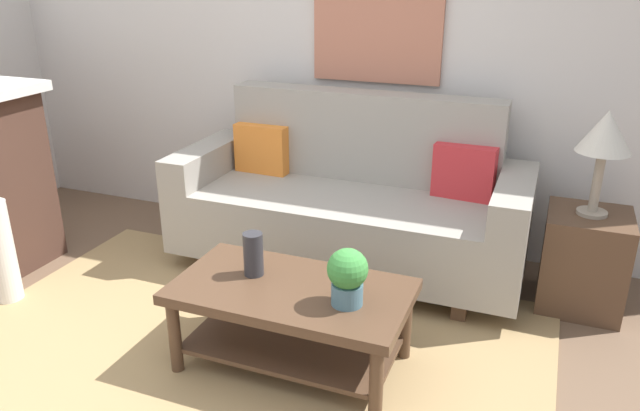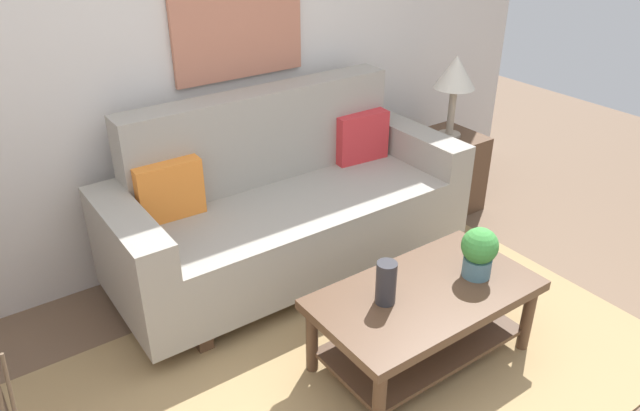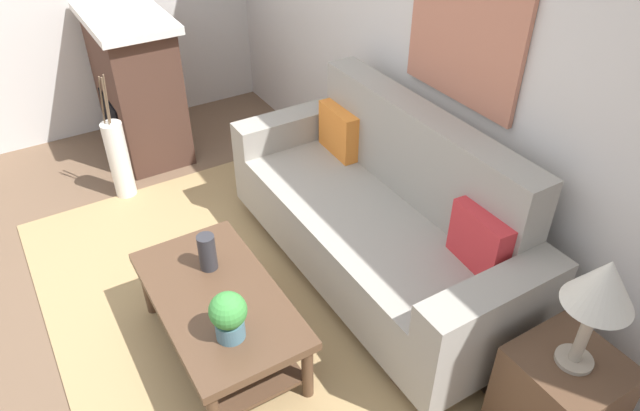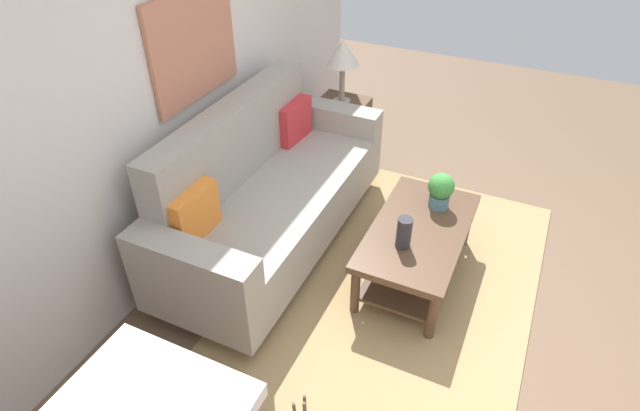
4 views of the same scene
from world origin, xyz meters
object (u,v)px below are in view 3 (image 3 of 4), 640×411
at_px(table_lamp, 603,288).
at_px(potted_plant_tabletop, 228,315).
at_px(throw_pillow_orange, 340,131).
at_px(tabletop_vase, 207,252).
at_px(coffee_table, 219,310).
at_px(floor_vase, 119,161).
at_px(framed_painting, 464,39).
at_px(throw_pillow_crimson, 480,240).
at_px(side_table, 557,401).
at_px(fireplace, 137,85).
at_px(couch, 380,218).

bearing_deg(table_lamp, potted_plant_tabletop, -130.63).
height_order(throw_pillow_orange, tabletop_vase, throw_pillow_orange).
xyz_separation_m(coffee_table, tabletop_vase, (-0.22, 0.05, 0.22)).
relative_size(tabletop_vase, table_lamp, 0.37).
bearing_deg(floor_vase, framed_painting, 43.43).
bearing_deg(throw_pillow_orange, throw_pillow_crimson, 0.00).
distance_m(tabletop_vase, side_table, 1.86).
xyz_separation_m(side_table, table_lamp, (0.00, 0.00, 0.71)).
relative_size(coffee_table, floor_vase, 1.80).
relative_size(table_lamp, floor_vase, 0.93).
distance_m(throw_pillow_orange, fireplace, 1.86).
bearing_deg(potted_plant_tabletop, throw_pillow_crimson, 77.35).
height_order(table_lamp, fireplace, fireplace).
height_order(potted_plant_tabletop, framed_painting, framed_painting).
height_order(couch, coffee_table, couch).
relative_size(tabletop_vase, fireplace, 0.18).
bearing_deg(potted_plant_tabletop, couch, 108.17).
distance_m(potted_plant_tabletop, framed_painting, 1.88).
xyz_separation_m(potted_plant_tabletop, side_table, (1.00, 1.16, -0.29)).
bearing_deg(couch, framed_painting, 90.00).
distance_m(throw_pillow_crimson, table_lamp, 0.78).
xyz_separation_m(coffee_table, fireplace, (-2.38, 0.33, 0.27)).
distance_m(couch, tabletop_vase, 1.06).
height_order(couch, framed_painting, framed_painting).
xyz_separation_m(throw_pillow_orange, throw_pillow_crimson, (1.33, 0.00, 0.00)).
relative_size(throw_pillow_crimson, potted_plant_tabletop, 1.37).
bearing_deg(throw_pillow_orange, potted_plant_tabletop, -50.79).
bearing_deg(framed_painting, throw_pillow_orange, -152.77).
bearing_deg(floor_vase, fireplace, 148.45).
height_order(couch, fireplace, fireplace).
height_order(table_lamp, floor_vase, table_lamp).
distance_m(couch, fireplace, 2.42).
xyz_separation_m(tabletop_vase, fireplace, (-2.16, 0.28, 0.05)).
bearing_deg(throw_pillow_crimson, tabletop_vase, -123.94).
height_order(throw_pillow_orange, floor_vase, throw_pillow_orange).
relative_size(potted_plant_tabletop, side_table, 0.47).
height_order(throw_pillow_crimson, coffee_table, throw_pillow_crimson).
xyz_separation_m(coffee_table, side_table, (1.28, 1.11, -0.03)).
xyz_separation_m(fireplace, floor_vase, (0.60, -0.37, -0.28)).
height_order(throw_pillow_crimson, framed_painting, framed_painting).
distance_m(throw_pillow_crimson, fireplace, 3.08).
bearing_deg(coffee_table, tabletop_vase, 167.50).
relative_size(throw_pillow_crimson, tabletop_vase, 1.69).
relative_size(throw_pillow_orange, fireplace, 0.31).
relative_size(couch, throw_pillow_orange, 5.96).
relative_size(couch, throw_pillow_crimson, 5.96).
bearing_deg(framed_painting, side_table, -18.35).
distance_m(side_table, table_lamp, 0.71).
relative_size(throw_pillow_orange, potted_plant_tabletop, 1.37).
xyz_separation_m(throw_pillow_orange, tabletop_vase, (0.53, -1.18, -0.14)).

